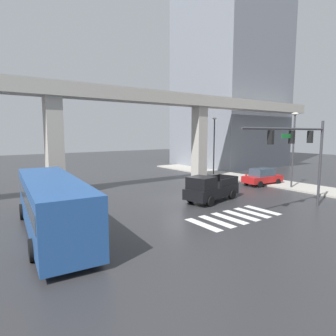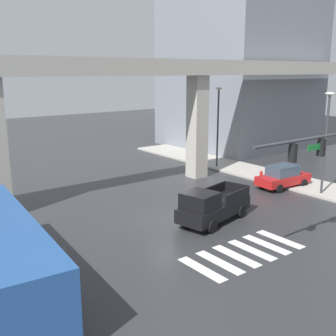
# 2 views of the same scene
# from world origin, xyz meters

# --- Properties ---
(ground_plane) EXTENTS (120.00, 120.00, 0.00)m
(ground_plane) POSITION_xyz_m (0.00, 0.00, 0.00)
(ground_plane) COLOR #2D2D30
(crosswalk_stripes) EXTENTS (6.05, 2.80, 0.01)m
(crosswalk_stripes) POSITION_xyz_m (-0.00, -5.84, 0.01)
(crosswalk_stripes) COLOR silver
(crosswalk_stripes) RESTS_ON ground
(elevated_overpass) EXTENTS (55.43, 1.97, 9.48)m
(elevated_overpass) POSITION_xyz_m (0.00, 6.72, 8.05)
(elevated_overpass) COLOR #ADA89E
(elevated_overpass) RESTS_ON ground
(sidewalk_east) EXTENTS (4.00, 36.00, 0.15)m
(sidewalk_east) POSITION_xyz_m (12.70, 2.00, 0.07)
(sidewalk_east) COLOR #ADA89E
(sidewalk_east) RESTS_ON ground
(pickup_truck) EXTENTS (5.39, 2.98, 2.08)m
(pickup_truck) POSITION_xyz_m (1.54, -1.85, 0.99)
(pickup_truck) COLOR black
(pickup_truck) RESTS_ON ground
(city_bus) EXTENTS (3.43, 10.97, 2.99)m
(city_bus) POSITION_xyz_m (-10.29, -2.41, 1.72)
(city_bus) COLOR #234C8C
(city_bus) RESTS_ON ground
(sedan_red) EXTENTS (4.42, 2.20, 1.72)m
(sedan_red) POSITION_xyz_m (10.93, 0.29, 0.85)
(sedan_red) COLOR red
(sedan_red) RESTS_ON ground
(traffic_signal_mast) EXTENTS (8.69, 0.32, 6.20)m
(traffic_signal_mast) POSITION_xyz_m (4.43, -7.43, 4.56)
(traffic_signal_mast) COLOR #38383D
(traffic_signal_mast) RESTS_ON ground
(street_lamp_near_corner) EXTENTS (0.44, 0.70, 7.24)m
(street_lamp_near_corner) POSITION_xyz_m (11.50, -2.62, 4.56)
(street_lamp_near_corner) COLOR #38383D
(street_lamp_near_corner) RESTS_ON ground
(street_lamp_mid_block) EXTENTS (0.44, 0.70, 7.24)m
(street_lamp_mid_block) POSITION_xyz_m (11.50, 8.02, 4.56)
(street_lamp_mid_block) COLOR #38383D
(street_lamp_mid_block) RESTS_ON ground
(fire_hydrant) EXTENTS (0.24, 0.24, 0.85)m
(fire_hydrant) POSITION_xyz_m (11.10, 2.51, 0.43)
(fire_hydrant) COLOR red
(fire_hydrant) RESTS_ON ground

